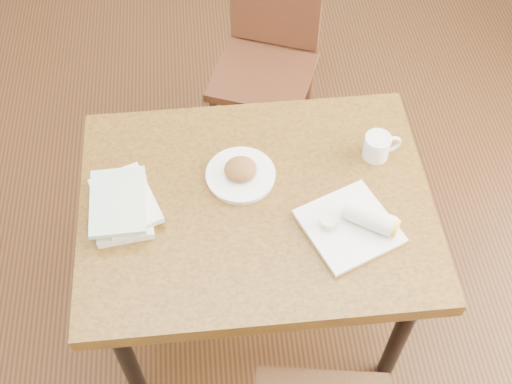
{
  "coord_description": "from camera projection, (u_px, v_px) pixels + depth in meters",
  "views": [
    {
      "loc": [
        -0.12,
        -1.2,
        2.46
      ],
      "look_at": [
        0.0,
        0.0,
        0.8
      ],
      "focal_mm": 45.0,
      "sensor_mm": 36.0,
      "label": 1
    }
  ],
  "objects": [
    {
      "name": "plate_scone",
      "position": [
        241.0,
        173.0,
        2.13
      ],
      "size": [
        0.23,
        0.23,
        0.07
      ],
      "color": "white",
      "rests_on": "table"
    },
    {
      "name": "chair_far",
      "position": [
        268.0,
        49.0,
        2.82
      ],
      "size": [
        0.54,
        0.54,
        0.95
      ],
      "color": "#4B2315",
      "rests_on": "ground"
    },
    {
      "name": "ground",
      "position": [
        256.0,
        304.0,
        2.7
      ],
      "size": [
        4.0,
        5.0,
        0.01
      ],
      "primitive_type": "cube",
      "color": "#472814",
      "rests_on": "ground"
    },
    {
      "name": "coffee_mug",
      "position": [
        378.0,
        146.0,
        2.17
      ],
      "size": [
        0.13,
        0.09,
        0.09
      ],
      "color": "white",
      "rests_on": "table"
    },
    {
      "name": "book_stack",
      "position": [
        122.0,
        204.0,
        2.04
      ],
      "size": [
        0.25,
        0.3,
        0.07
      ],
      "color": "white",
      "rests_on": "table"
    },
    {
      "name": "plate_burrito",
      "position": [
        356.0,
        224.0,
        2.01
      ],
      "size": [
        0.35,
        0.35,
        0.09
      ],
      "color": "white",
      "rests_on": "table"
    },
    {
      "name": "table",
      "position": [
        256.0,
        215.0,
        2.16
      ],
      "size": [
        1.15,
        0.88,
        0.75
      ],
      "color": "brown",
      "rests_on": "ground"
    }
  ]
}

